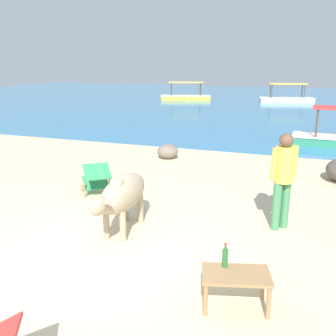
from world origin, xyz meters
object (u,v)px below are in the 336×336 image
cow (122,194)px  person_standing (283,174)px  deck_chair_near (96,178)px  bottle (225,257)px  low_bench_table (236,279)px  boat_white (287,98)px  boat_yellow (186,96)px

cow → person_standing: size_ratio=1.07×
person_standing → deck_chair_near: bearing=40.2°
bottle → low_bench_table: bearing=-33.2°
cow → deck_chair_near: 1.89m
person_standing → boat_white: 21.44m
boat_yellow → bottle: bearing=90.1°
boat_white → boat_yellow: same height
person_standing → boat_yellow: bearing=-23.0°
deck_chair_near → boat_white: bearing=-46.6°
boat_yellow → person_standing: bearing=93.1°
cow → boat_white: size_ratio=0.45×
cow → bottle: (1.92, -1.27, -0.10)m
bottle → boat_yellow: 24.23m
cow → boat_yellow: boat_yellow is taller
bottle → boat_white: boat_white is taller
boat_yellow → deck_chair_near: bearing=84.0°
cow → bottle: 2.30m
bottle → person_standing: size_ratio=0.18×
cow → boat_white: 22.46m
deck_chair_near → boat_white: size_ratio=0.24×
boat_white → low_bench_table: bearing=-101.3°
low_bench_table → boat_yellow: boat_yellow is taller
bottle → boat_yellow: size_ratio=0.08×
deck_chair_near → person_standing: bearing=-134.7°
cow → deck_chair_near: size_ratio=1.87×
boat_white → cow: bearing=-106.5°
low_bench_table → bottle: size_ratio=2.87×
low_bench_table → person_standing: 2.45m
cow → boat_white: bearing=173.4°
cow → low_bench_table: bearing=54.1°
bottle → deck_chair_near: bottle is taller
deck_chair_near → person_standing: 3.76m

